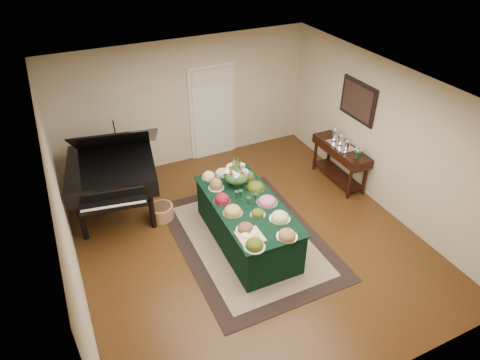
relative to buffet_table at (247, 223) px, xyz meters
name	(u,v)px	position (x,y,z in m)	size (l,w,h in m)	color
ground	(247,239)	(0.03, 0.04, -0.40)	(6.00, 6.00, 0.00)	black
area_rug	(249,239)	(0.05, 0.01, -0.40)	(2.33, 3.26, 0.01)	black
kitchen_doorway	(213,113)	(0.63, 3.01, 0.62)	(1.05, 0.07, 2.10)	silver
buffet_table	(247,223)	(0.00, 0.00, 0.00)	(1.10, 2.25, 0.80)	black
food_platters	(246,200)	(-0.01, 0.04, 0.45)	(1.01, 2.32, 0.15)	silver
cutting_board	(250,235)	(-0.32, -0.74, 0.43)	(0.37, 0.37, 0.10)	tan
green_goblets	(245,198)	(-0.01, 0.05, 0.49)	(0.32, 0.31, 0.18)	#14321C
floral_centerpiece	(237,173)	(0.07, 0.55, 0.66)	(0.45, 0.45, 0.45)	#14321C
grand_piano	(112,170)	(-1.80, 1.77, 0.52)	(1.86, 2.02, 1.83)	black
wicker_basket	(162,212)	(-1.13, 1.23, -0.27)	(0.43, 0.43, 0.27)	#9A663E
mahogany_sideboard	(341,154)	(2.53, 0.87, 0.23)	(0.45, 1.41, 0.82)	black
tea_service	(340,140)	(2.53, 0.94, 0.53)	(0.34, 0.58, 0.30)	silver
pink_bouquet	(358,151)	(2.53, 0.39, 0.56)	(0.17, 0.17, 0.22)	#14321C
wall_painting	(358,101)	(2.75, 0.87, 1.35)	(0.05, 0.95, 0.75)	black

